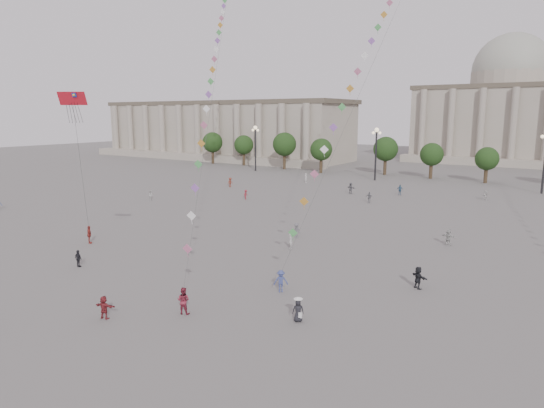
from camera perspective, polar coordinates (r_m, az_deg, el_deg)
The scene contains 26 objects.
ground at distance 34.72m, azimuth -9.30°, elevation -12.16°, with size 360.00×360.00×0.00m, color #5D5A57.
hall_west at distance 152.22m, azimuth -5.92°, elevation 8.64°, with size 84.00×26.22×17.20m.
hall_central at distance 154.01m, azimuth 25.96°, elevation 9.83°, with size 48.30×34.30×35.50m.
tree_row at distance 103.89m, azimuth 21.51°, elevation 5.43°, with size 137.12×5.12×8.00m.
lamp_post_far_west at distance 115.01m, azimuth -1.97°, elevation 7.56°, with size 2.00×0.90×10.65m.
lamp_post_mid_west at distance 100.50m, azimuth 12.16°, elevation 6.90°, with size 2.00×0.90×10.65m.
person_crowd_0 at distance 83.48m, azimuth 14.81°, elevation 1.61°, with size 1.03×0.43×1.75m, color #375C7C.
person_crowd_1 at distance 78.65m, azimuth -14.05°, elevation 1.03°, with size 0.73×0.57×1.50m, color beige.
person_crowd_2 at distance 89.95m, azimuth -4.93°, elevation 2.56°, with size 1.15×0.66×1.78m, color maroon.
person_crowd_3 at distance 39.49m, azimuth 16.81°, elevation -8.29°, with size 1.63×0.52×1.75m, color black.
person_crowd_4 at distance 83.13m, azimuth 23.82°, elevation 0.94°, with size 1.40×0.44×1.50m, color silver.
person_crowd_6 at distance 53.06m, azimuth 2.89°, elevation -3.11°, with size 1.05×0.60×1.62m, color slate.
person_crowd_7 at distance 53.16m, azimuth 20.05°, elevation -3.69°, with size 1.55×0.49×1.67m, color #B1B1AD.
person_crowd_10 at distance 96.08m, azimuth 4.02°, elevation 3.08°, with size 0.66×0.43×1.80m, color white.
person_crowd_12 at distance 83.18m, azimuth 9.25°, elevation 1.84°, with size 1.74×0.56×1.88m, color slate.
person_crowd_13 at distance 48.65m, azimuth 2.20°, elevation -4.41°, with size 0.56×0.37×1.55m, color #B4B3AF.
person_crowd_16 at distance 75.09m, azimuth 11.36°, elevation 0.77°, with size 1.00×0.42×1.71m, color slate.
person_crowd_17 at distance 76.90m, azimuth -3.09°, elevation 1.12°, with size 0.98×0.56×1.51m, color maroon.
tourist_0 at distance 54.03m, azimuth -20.70°, elevation -3.39°, with size 1.10×0.46×1.88m, color #9E322B.
tourist_2 at distance 34.42m, azimuth -19.15°, elevation -11.42°, with size 1.46×0.46×1.57m, color maroon.
tourist_4 at distance 46.25m, azimuth -21.82°, elevation -5.98°, with size 0.90×0.37×1.54m, color black.
kite_flyer_0 at distance 33.84m, azimuth -10.38°, elevation -11.11°, with size 0.90×0.70×1.86m, color maroon.
kite_flyer_1 at distance 37.14m, azimuth 1.04°, elevation -9.06°, with size 1.11×0.64×1.71m, color #38437E.
hat_person at distance 32.20m, azimuth 3.10°, elevation -12.30°, with size 0.89×0.82×1.69m.
dragon_kite at distance 41.79m, azimuth -22.33°, elevation 10.33°, with size 5.43×4.13×16.93m.
kite_train_west at distance 67.81m, azimuth -6.19°, elevation 19.23°, with size 39.34×54.77×79.99m.
Camera 1 is at (22.14, -23.19, 13.31)m, focal length 32.00 mm.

